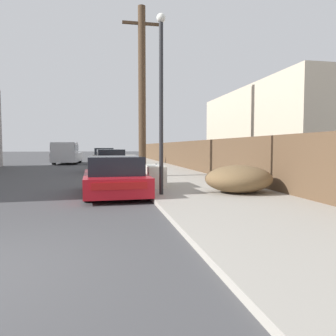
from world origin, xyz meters
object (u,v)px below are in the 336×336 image
pickup_truck (67,153)px  utility_pole (142,91)px  car_parked_far (104,157)px  discarded_fridge (154,176)px  parked_sports_car_red (114,177)px  pedestrian (141,152)px  brush_pile (239,179)px  street_lamp (161,92)px  car_parked_mid (110,161)px

pickup_truck → utility_pole: size_ratio=0.71×
car_parked_far → discarded_fridge: bearing=-83.6°
parked_sports_car_red → discarded_fridge: bearing=37.5°
discarded_fridge → pedestrian: 16.47m
discarded_fridge → pedestrian: bearing=84.9°
brush_pile → street_lamp: bearing=177.8°
pickup_truck → car_parked_mid: bearing=111.9°
parked_sports_car_red → brush_pile: bearing=-17.2°
discarded_fridge → pickup_truck: bearing=104.6°
parked_sports_car_red → brush_pile: parked_sports_car_red is taller
parked_sports_car_red → brush_pile: (3.73, -1.01, -0.02)m
car_parked_mid → pedestrian: (2.77, 7.85, 0.41)m
discarded_fridge → pedestrian: (1.39, 16.40, 0.56)m
car_parked_far → street_lamp: street_lamp is taller
car_parked_far → pedestrian: 3.45m
car_parked_far → brush_pile: (3.99, -20.08, -0.12)m
parked_sports_car_red → utility_pole: bearing=71.9°
street_lamp → brush_pile: 3.51m
pedestrian → discarded_fridge: bearing=-94.8°
utility_pole → street_lamp: size_ratio=1.52×
discarded_fridge → pickup_truck: size_ratio=0.31×
pickup_truck → parked_sports_car_red: bearing=102.5°
car_parked_mid → utility_pole: size_ratio=0.60×
parked_sports_car_red → street_lamp: street_lamp is taller
parked_sports_car_red → pedestrian: (2.83, 17.58, 0.49)m
pickup_truck → utility_pole: (5.05, -14.80, 3.21)m
discarded_fridge → pedestrian: size_ratio=0.98×
discarded_fridge → pickup_truck: pickup_truck is taller
street_lamp → pedestrian: street_lamp is taller
parked_sports_car_red → car_parked_mid: 9.74m
parked_sports_car_red → street_lamp: 3.02m
discarded_fridge → parked_sports_car_red: parked_sports_car_red is taller
utility_pole → street_lamp: (-0.15, -6.07, -1.05)m
car_parked_mid → brush_pile: bearing=-73.9°
discarded_fridge → street_lamp: (-0.10, -2.10, 2.62)m
brush_pile → utility_pole: bearing=110.0°
brush_pile → parked_sports_car_red: bearing=164.8°
pedestrian → car_parked_mid: bearing=-109.4°
street_lamp → discarded_fridge: bearing=87.1°
discarded_fridge → street_lamp: bearing=-93.2°
discarded_fridge → utility_pole: 5.40m
brush_pile → pedestrian: bearing=92.8°
discarded_fridge → pickup_truck: 19.43m
pickup_truck → brush_pile: pickup_truck is taller
discarded_fridge → car_parked_far: size_ratio=0.42×
car_parked_far → street_lamp: (1.60, -19.98, 2.45)m
car_parked_mid → parked_sports_car_red: bearing=-93.1°
pickup_truck → utility_pole: utility_pole is taller
pickup_truck → brush_pile: 22.20m
discarded_fridge → street_lamp: 3.36m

